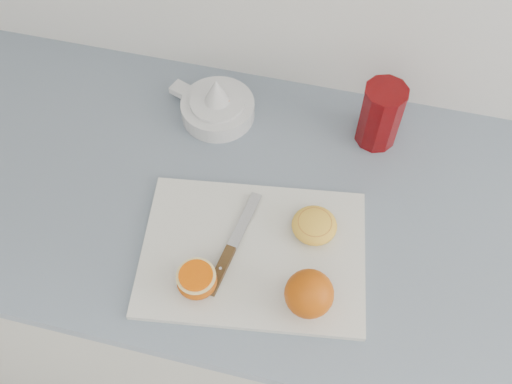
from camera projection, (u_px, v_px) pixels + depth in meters
counter at (257, 292)px, 1.42m from camera, size 2.31×0.64×0.89m
cutting_board at (253, 253)px, 0.98m from camera, size 0.42×0.33×0.01m
whole_orange at (309, 294)px, 0.89m from camera, size 0.08×0.08×0.08m
half_orange at (197, 280)px, 0.93m from camera, size 0.07×0.07×0.04m
squeezed_shell at (314, 225)px, 0.99m from camera, size 0.08×0.08×0.03m
paring_knife at (225, 261)px, 0.96m from camera, size 0.05×0.21×0.01m
citrus_juicer at (217, 106)px, 1.14m from camera, size 0.19×0.15×0.10m
red_tumbler at (380, 117)px, 1.08m from camera, size 0.08×0.08×0.13m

